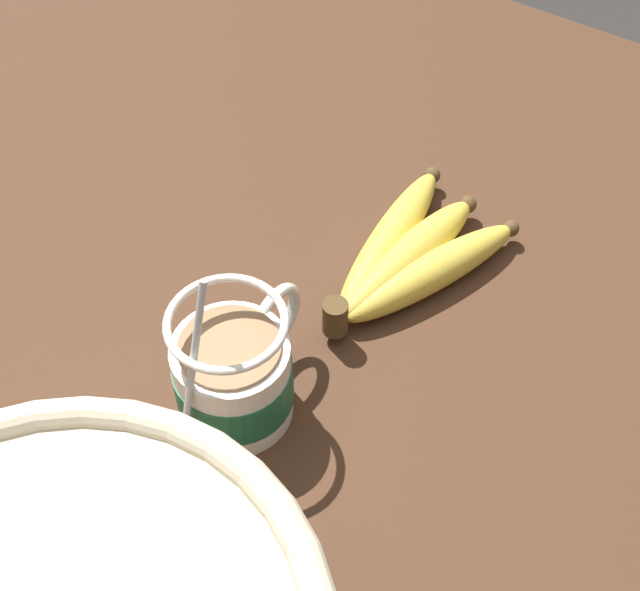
# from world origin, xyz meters

# --- Properties ---
(table) EXTENTS (1.08, 1.08, 0.03)m
(table) POSITION_xyz_m (0.00, 0.00, 0.01)
(table) COLOR #422819
(table) RESTS_ON ground
(coffee_mug) EXTENTS (0.15, 0.08, 0.16)m
(coffee_mug) POSITION_xyz_m (-0.06, -0.03, 0.07)
(coffee_mug) COLOR white
(coffee_mug) RESTS_ON table
(banana_bunch) EXTENTS (0.21, 0.12, 0.04)m
(banana_bunch) POSITION_xyz_m (0.12, -0.06, 0.04)
(banana_bunch) COLOR #4C381E
(banana_bunch) RESTS_ON table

